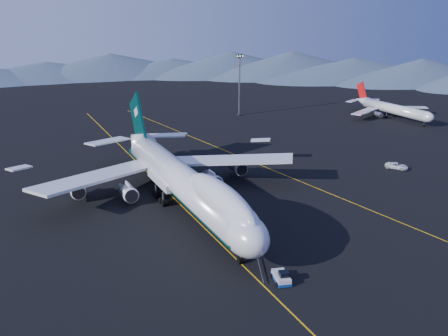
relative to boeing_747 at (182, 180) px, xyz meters
name	(u,v)px	position (x,y,z in m)	size (l,w,h in m)	color
ground	(183,207)	(0.00, -0.03, -5.81)	(500.00, 500.00, 0.00)	black
taxiway_line_main	(183,207)	(0.00, -0.03, -5.80)	(0.25, 220.00, 0.01)	#D89D0C
taxiway_line_side	(283,174)	(30.00, 9.97, -5.80)	(0.25, 200.00, 0.01)	#D89D0C
boeing_747	(182,180)	(0.00, 0.00, 0.00)	(59.62, 72.43, 19.37)	silver
pushback_tug	(281,278)	(3.00, -34.01, -5.26)	(3.04, 4.44, 1.77)	silver
second_jet	(392,109)	(103.16, 52.51, -2.29)	(36.24, 40.94, 11.65)	silver
service_van	(397,166)	(58.74, 1.85, -5.03)	(2.61, 5.65, 1.57)	white
floodlight_mast	(239,85)	(53.26, 81.42, 5.88)	(2.85, 2.14, 23.09)	black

